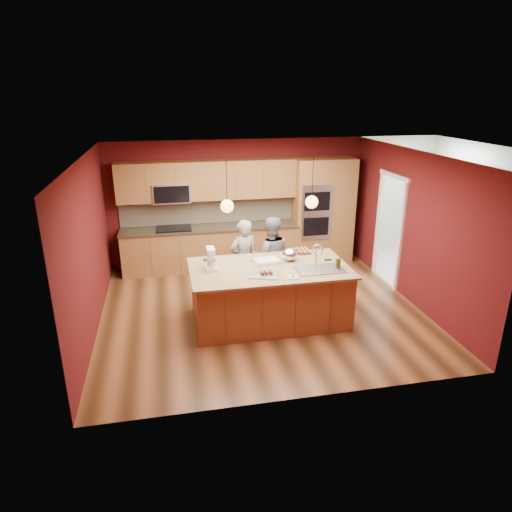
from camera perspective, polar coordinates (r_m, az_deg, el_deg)
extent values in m
plane|color=#412712|center=(8.12, 0.67, -6.75)|extent=(5.50, 5.50, 0.00)
plane|color=white|center=(7.31, 0.76, 12.51)|extent=(5.50, 5.50, 0.00)
plane|color=#501012|center=(9.97, -2.33, 6.65)|extent=(5.50, 0.00, 5.50)
plane|color=#501012|center=(5.35, 6.37, -5.64)|extent=(5.50, 0.00, 5.50)
plane|color=#501012|center=(7.55, -20.17, 0.97)|extent=(0.00, 5.00, 5.00)
plane|color=#501012|center=(8.59, 18.98, 3.35)|extent=(0.00, 5.00, 5.00)
cube|color=brown|center=(9.86, -5.71, 0.96)|extent=(3.70, 0.60, 0.90)
cube|color=#2B2419|center=(9.71, -5.79, 3.53)|extent=(3.74, 0.64, 0.04)
cube|color=#C5B793|center=(9.91, -6.04, 5.70)|extent=(3.70, 0.03, 0.56)
cube|color=brown|center=(9.60, -6.08, 9.39)|extent=(3.70, 0.36, 0.80)
cube|color=black|center=(9.65, -10.23, 3.40)|extent=(0.72, 0.52, 0.03)
cube|color=#ADAFB3|center=(9.59, -10.53, 7.81)|extent=(0.76, 0.40, 0.40)
cube|color=brown|center=(10.11, 6.99, 5.54)|extent=(0.80, 0.60, 2.30)
cube|color=#ADAFB3|center=(9.82, 7.55, 5.39)|extent=(0.66, 0.04, 1.20)
cube|color=brown|center=(10.33, 10.44, 5.67)|extent=(0.50, 0.60, 2.30)
plane|color=silver|center=(10.43, 19.22, -1.65)|extent=(2.60, 2.60, 0.00)
plane|color=beige|center=(10.53, 24.32, 5.61)|extent=(0.00, 2.70, 2.70)
cube|color=silver|center=(10.30, 23.87, 8.82)|extent=(0.35, 2.40, 0.75)
cylinder|color=black|center=(6.89, -3.70, 9.07)|extent=(0.01, 0.01, 0.70)
sphere|color=#E38B43|center=(6.97, -3.64, 6.24)|extent=(0.20, 0.20, 0.20)
cylinder|color=black|center=(7.20, 7.10, 9.42)|extent=(0.01, 0.01, 0.70)
sphere|color=#E38B43|center=(7.27, 6.98, 6.71)|extent=(0.20, 0.20, 0.20)
cube|color=brown|center=(7.60, 1.66, -4.89)|extent=(2.48, 1.34, 0.91)
cube|color=beige|center=(7.41, 1.69, -1.57)|extent=(2.58, 1.44, 0.04)
cube|color=#ADAFB3|center=(7.41, 7.99, -2.26)|extent=(0.74, 0.43, 0.18)
imported|color=black|center=(8.32, -1.59, -0.44)|extent=(0.63, 0.51, 1.50)
imported|color=gray|center=(8.41, 1.84, -0.12)|extent=(0.80, 0.66, 1.52)
cube|color=white|center=(7.33, -5.61, -1.51)|extent=(0.19, 0.25, 0.06)
cube|color=white|center=(7.37, -5.74, -0.11)|extent=(0.10, 0.08, 0.25)
cube|color=white|center=(7.25, -5.70, 0.65)|extent=(0.13, 0.25, 0.10)
cylinder|color=silver|center=(7.27, -5.60, -1.13)|extent=(0.14, 0.14, 0.13)
cube|color=silver|center=(7.62, 1.32, -0.66)|extent=(0.51, 0.41, 0.03)
cube|color=silver|center=(7.61, 1.32, -0.52)|extent=(0.44, 0.34, 0.02)
cube|color=#ADAFB3|center=(7.07, 1.01, -2.39)|extent=(0.53, 0.45, 0.02)
ellipsoid|color=silver|center=(7.68, 4.25, 0.19)|extent=(0.26, 0.26, 0.22)
cylinder|color=silver|center=(7.01, 4.63, -2.69)|extent=(0.17, 0.17, 0.01)
cylinder|color=#39250B|center=(7.46, 10.23, -0.93)|extent=(0.08, 0.08, 0.16)
cube|color=black|center=(7.81, 9.00, -0.47)|extent=(0.13, 0.08, 0.01)
cube|color=white|center=(10.26, 23.12, 0.46)|extent=(0.71, 0.72, 1.00)
cube|color=white|center=(10.81, 21.18, 1.42)|extent=(0.69, 0.70, 0.91)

